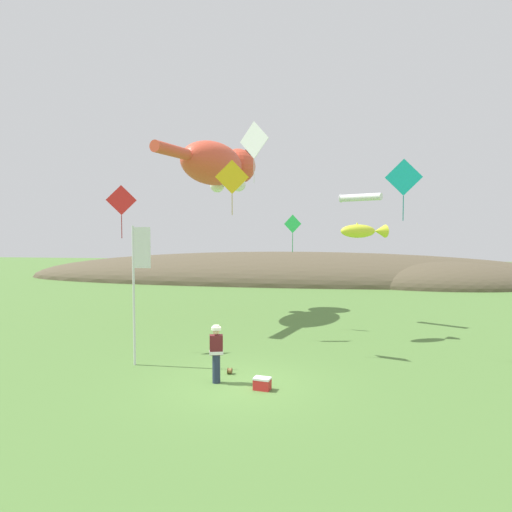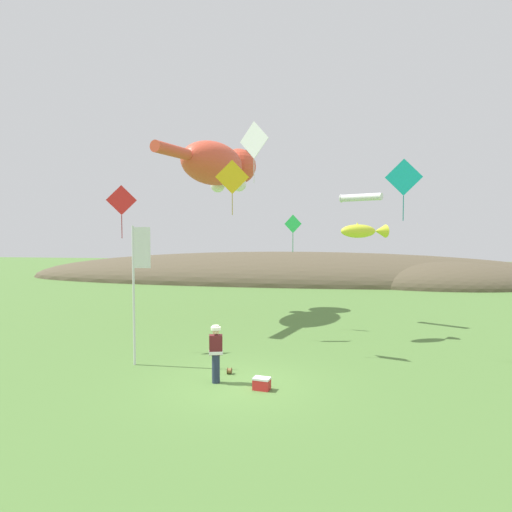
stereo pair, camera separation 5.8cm
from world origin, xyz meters
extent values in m
plane|color=#517A38|center=(0.00, 0.00, 0.00)|extent=(120.00, 120.00, 0.00)
ellipsoid|color=brown|center=(0.00, 29.89, 0.00)|extent=(53.54, 13.09, 5.35)
ellipsoid|color=brown|center=(12.50, 27.53, 0.00)|extent=(16.62, 9.37, 4.13)
cylinder|color=#232D47|center=(-0.67, 0.10, 0.44)|extent=(0.24, 0.24, 0.88)
cube|color=#59191E|center=(-0.67, 0.10, 1.18)|extent=(0.45, 0.33, 0.60)
cube|color=white|center=(-0.67, 0.10, 0.94)|extent=(0.47, 0.35, 0.10)
sphere|color=beige|center=(-0.67, 0.10, 1.59)|extent=(0.20, 0.20, 0.20)
cylinder|color=silver|center=(-0.67, 0.10, 1.68)|extent=(0.30, 0.30, 0.09)
cylinder|color=silver|center=(-0.67, 0.10, 1.74)|extent=(0.20, 0.20, 0.07)
cylinder|color=olive|center=(-0.43, 0.99, 0.10)|extent=(0.13, 0.15, 0.15)
cylinder|color=brown|center=(-0.50, 0.99, 0.10)|extent=(0.01, 0.21, 0.21)
cylinder|color=brown|center=(-0.36, 0.99, 0.10)|extent=(0.02, 0.21, 0.21)
cube|color=red|center=(0.80, -0.31, 0.15)|extent=(0.54, 0.41, 0.30)
cube|color=white|center=(0.80, -0.31, 0.33)|extent=(0.55, 0.42, 0.06)
cylinder|color=silver|center=(-3.90, 1.52, 2.41)|extent=(0.08, 0.08, 4.83)
cube|color=white|center=(-3.58, 1.52, 4.08)|extent=(0.60, 0.03, 1.40)
ellipsoid|color=#E04C33|center=(-3.37, 10.88, 8.28)|extent=(3.86, 5.37, 2.30)
ellipsoid|color=white|center=(-3.30, 11.10, 7.86)|extent=(2.27, 3.42, 1.27)
sphere|color=#E04C33|center=(-2.48, 13.74, 8.51)|extent=(2.07, 2.07, 2.07)
cone|color=#4E1A11|center=(-3.02, 13.90, 9.26)|extent=(0.92, 0.92, 0.69)
cone|color=#4E1A11|center=(-1.93, 13.57, 9.26)|extent=(0.92, 0.92, 0.69)
sphere|color=white|center=(-3.53, 12.70, 7.30)|extent=(0.83, 0.83, 0.83)
sphere|color=white|center=(-2.20, 12.29, 7.30)|extent=(0.83, 0.83, 0.83)
cylinder|color=#E04C33|center=(-4.46, 7.36, 8.39)|extent=(1.28, 2.59, 0.55)
ellipsoid|color=yellow|center=(4.04, 6.73, 4.64)|extent=(1.74, 1.27, 0.58)
cone|color=yellow|center=(5.02, 7.21, 4.64)|extent=(0.73, 0.75, 0.58)
cone|color=yellow|center=(4.00, 6.71, 4.88)|extent=(0.36, 0.36, 0.27)
sphere|color=black|center=(3.48, 6.68, 4.69)|extent=(0.13, 0.13, 0.13)
cylinder|color=white|center=(4.41, 10.12, 6.32)|extent=(2.06, 1.42, 0.36)
torus|color=white|center=(3.47, 10.67, 6.32)|extent=(0.27, 0.41, 0.44)
cube|color=#19BFBF|center=(5.41, 3.81, 6.58)|extent=(1.33, 0.07, 1.33)
cylinder|color=black|center=(5.41, 3.82, 6.58)|extent=(0.89, 0.05, 0.02)
cube|color=#118585|center=(5.41, 3.81, 5.47)|extent=(0.03, 0.01, 0.90)
cube|color=green|center=(1.13, 8.29, 4.98)|extent=(0.83, 0.30, 0.88)
cylinder|color=black|center=(1.13, 8.30, 4.98)|extent=(0.56, 0.21, 0.02)
cube|color=#1A7C35|center=(1.13, 8.29, 4.09)|extent=(0.03, 0.02, 0.90)
cube|color=red|center=(-5.17, 3.42, 5.84)|extent=(1.08, 0.45, 1.16)
cylinder|color=black|center=(-5.17, 3.43, 5.84)|extent=(0.73, 0.30, 0.02)
cube|color=maroon|center=(-5.17, 3.42, 4.81)|extent=(0.03, 0.02, 0.90)
cube|color=yellow|center=(-1.33, 6.02, 6.96)|extent=(1.41, 0.40, 1.46)
cylinder|color=black|center=(-1.33, 6.03, 6.96)|extent=(0.95, 0.28, 0.02)
cube|color=#A98511|center=(-1.33, 6.02, 5.78)|extent=(0.03, 0.02, 0.90)
cube|color=white|center=(-0.04, 3.72, 8.04)|extent=(1.19, 0.75, 1.39)
cylinder|color=black|center=(-0.04, 3.73, 8.04)|extent=(0.80, 0.50, 0.02)
cube|color=#A9A9A9|center=(-0.04, 3.72, 6.89)|extent=(0.03, 0.02, 0.90)
camera|label=1|loc=(2.49, -13.31, 4.64)|focal=32.00mm
camera|label=2|loc=(2.55, -13.30, 4.64)|focal=32.00mm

